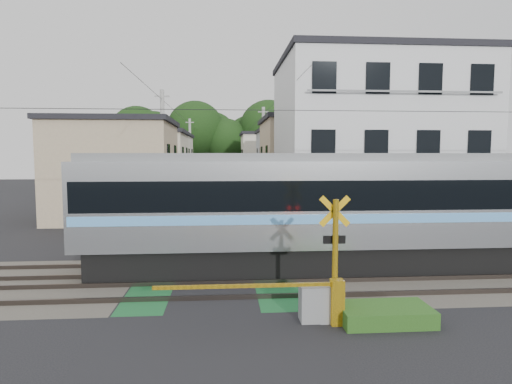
{
  "coord_description": "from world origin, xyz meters",
  "views": [
    {
      "loc": [
        0.32,
        -13.63,
        4.07
      ],
      "look_at": [
        1.71,
        5.0,
        2.44
      ],
      "focal_mm": 30.0,
      "sensor_mm": 36.0,
      "label": 1
    }
  ],
  "objects": [
    {
      "name": "ground",
      "position": [
        0.0,
        0.0,
        0.0
      ],
      "size": [
        120.0,
        120.0,
        0.0
      ],
      "primitive_type": "plane",
      "color": "black"
    },
    {
      "name": "track_bed",
      "position": [
        0.0,
        0.0,
        0.04
      ],
      "size": [
        120.0,
        120.0,
        0.14
      ],
      "color": "#47423A",
      "rests_on": "ground"
    },
    {
      "name": "crossing_signal_near",
      "position": [
        2.59,
        -3.65,
        0.71
      ],
      "size": [
        4.74,
        0.65,
        3.09
      ],
      "color": "#EDAF0C",
      "rests_on": "ground"
    },
    {
      "name": "crossing_signal_far",
      "position": [
        -2.59,
        3.65,
        0.71
      ],
      "size": [
        4.74,
        0.65,
        3.09
      ],
      "color": "#EDAF0C",
      "rests_on": "ground"
    },
    {
      "name": "apartment_block",
      "position": [
        8.5,
        9.49,
        4.66
      ],
      "size": [
        10.2,
        8.36,
        9.3
      ],
      "color": "silver",
      "rests_on": "ground"
    },
    {
      "name": "houses_row",
      "position": [
        0.25,
        25.92,
        3.24
      ],
      "size": [
        22.07,
        31.35,
        6.8
      ],
      "color": "tan",
      "rests_on": "ground"
    },
    {
      "name": "tree_hill",
      "position": [
        0.05,
        48.49,
        5.86
      ],
      "size": [
        40.0,
        12.17,
        11.81
      ],
      "color": "#183411",
      "rests_on": "ground"
    },
    {
      "name": "catenary",
      "position": [
        6.0,
        0.03,
        3.7
      ],
      "size": [
        60.0,
        5.04,
        7.0
      ],
      "color": "#2D2D33",
      "rests_on": "ground"
    },
    {
      "name": "utility_poles",
      "position": [
        -1.05,
        23.01,
        4.08
      ],
      "size": [
        7.9,
        42.0,
        8.0
      ],
      "color": "#A5A5A0",
      "rests_on": "ground"
    },
    {
      "name": "pedestrian",
      "position": [
        -1.0,
        31.28,
        0.86
      ],
      "size": [
        0.64,
        0.44,
        1.72
      ],
      "primitive_type": "imported",
      "rotation": [
        0.0,
        0.0,
        3.1
      ],
      "color": "black",
      "rests_on": "ground"
    },
    {
      "name": "weed_patches",
      "position": [
        1.76,
        -0.09,
        0.18
      ],
      "size": [
        10.25,
        8.8,
        0.4
      ],
      "color": "#2D5E1E",
      "rests_on": "ground"
    }
  ]
}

